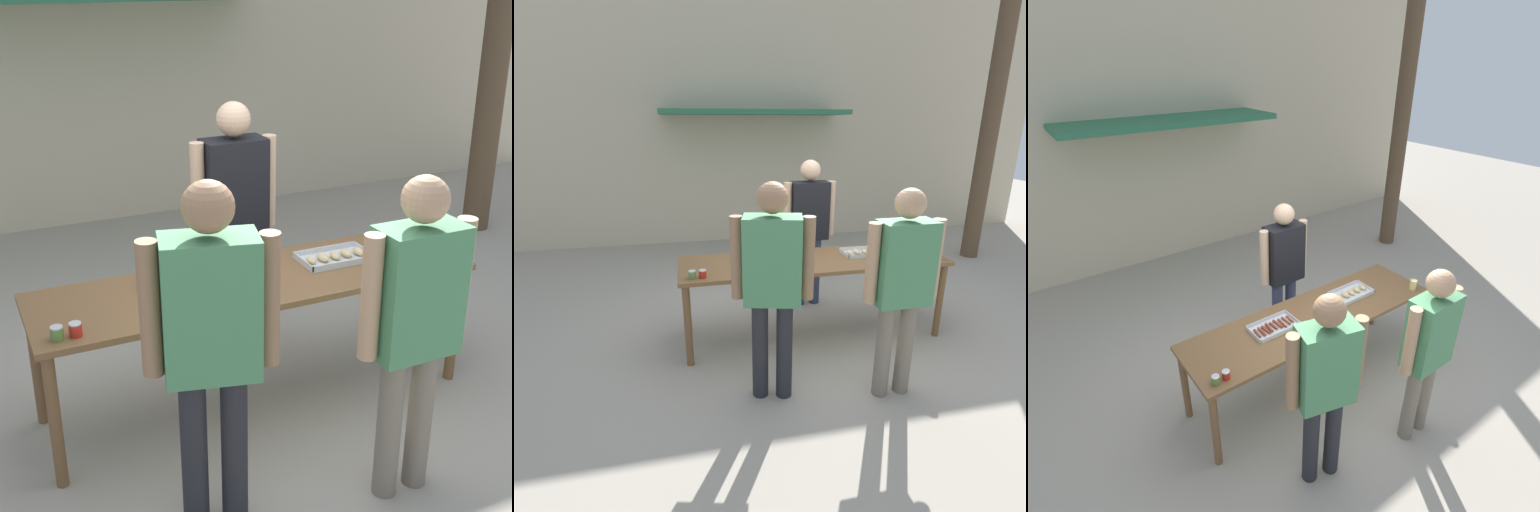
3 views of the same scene
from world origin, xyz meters
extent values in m
plane|color=#A39989|center=(0.00, 0.00, 0.00)|extent=(24.00, 24.00, 0.00)
cube|color=beige|center=(0.00, 4.00, 2.25)|extent=(12.00, 0.12, 4.50)
cube|color=#2D704C|center=(0.00, 3.45, 2.40)|extent=(3.20, 1.00, 0.08)
cube|color=brown|center=(0.00, 0.00, 0.86)|extent=(2.79, 0.78, 0.04)
cylinder|color=brown|center=(-1.33, -0.33, 0.42)|extent=(0.07, 0.07, 0.84)
cylinder|color=brown|center=(1.33, -0.33, 0.42)|extent=(0.07, 0.07, 0.84)
cylinder|color=brown|center=(-1.33, 0.33, 0.42)|extent=(0.07, 0.07, 0.84)
cylinder|color=brown|center=(1.33, 0.33, 0.42)|extent=(0.07, 0.07, 0.84)
cube|color=silver|center=(-0.46, 0.06, 0.88)|extent=(0.48, 0.28, 0.01)
cube|color=silver|center=(-0.46, -0.08, 0.90)|extent=(0.48, 0.01, 0.03)
cube|color=silver|center=(-0.46, 0.20, 0.90)|extent=(0.48, 0.01, 0.03)
cube|color=silver|center=(-0.69, 0.06, 0.90)|extent=(0.01, 0.28, 0.03)
cube|color=silver|center=(-0.22, 0.06, 0.90)|extent=(0.01, 0.28, 0.03)
cylinder|color=brown|center=(-0.65, 0.05, 0.90)|extent=(0.04, 0.13, 0.03)
cylinder|color=brown|center=(-0.60, 0.05, 0.90)|extent=(0.03, 0.14, 0.03)
cylinder|color=brown|center=(-0.55, 0.05, 0.90)|extent=(0.04, 0.13, 0.03)
cylinder|color=brown|center=(-0.51, 0.06, 0.90)|extent=(0.04, 0.14, 0.03)
cylinder|color=brown|center=(-0.46, 0.06, 0.90)|extent=(0.03, 0.13, 0.03)
cylinder|color=brown|center=(-0.40, 0.06, 0.90)|extent=(0.04, 0.14, 0.03)
cylinder|color=brown|center=(-0.36, 0.05, 0.90)|extent=(0.03, 0.15, 0.02)
cylinder|color=brown|center=(-0.31, 0.06, 0.90)|extent=(0.03, 0.14, 0.02)
cylinder|color=brown|center=(-0.26, 0.06, 0.90)|extent=(0.03, 0.12, 0.02)
cube|color=silver|center=(0.59, 0.06, 0.88)|extent=(0.48, 0.28, 0.01)
cube|color=silver|center=(0.59, -0.08, 0.90)|extent=(0.48, 0.01, 0.03)
cube|color=silver|center=(0.59, 0.20, 0.90)|extent=(0.48, 0.01, 0.03)
cube|color=silver|center=(0.36, 0.06, 0.90)|extent=(0.01, 0.28, 0.03)
cube|color=silver|center=(0.83, 0.06, 0.90)|extent=(0.01, 0.28, 0.03)
ellipsoid|color=#D6B77F|center=(0.42, 0.06, 0.91)|extent=(0.05, 0.09, 0.04)
ellipsoid|color=#D6B77F|center=(0.51, 0.06, 0.91)|extent=(0.07, 0.12, 0.05)
ellipsoid|color=#D6B77F|center=(0.59, 0.06, 0.91)|extent=(0.07, 0.11, 0.04)
ellipsoid|color=#D6B77F|center=(0.68, 0.06, 0.91)|extent=(0.07, 0.11, 0.05)
ellipsoid|color=#D6B77F|center=(0.77, 0.05, 0.91)|extent=(0.07, 0.11, 0.05)
cylinder|color=#567A38|center=(-1.26, -0.28, 0.91)|extent=(0.07, 0.07, 0.07)
cylinder|color=#B2B2B7|center=(-1.26, -0.28, 0.95)|extent=(0.07, 0.07, 0.01)
cylinder|color=#B22319|center=(-1.16, -0.27, 0.91)|extent=(0.07, 0.07, 0.07)
cylinder|color=#B2B2B7|center=(-1.16, -0.27, 0.95)|extent=(0.07, 0.07, 0.01)
cylinder|color=#DBC67A|center=(1.26, -0.27, 0.93)|extent=(0.08, 0.08, 0.11)
cylinder|color=#333851|center=(0.09, 0.78, 0.44)|extent=(0.13, 0.13, 0.88)
cylinder|color=#333851|center=(0.28, 0.78, 0.44)|extent=(0.13, 0.13, 0.88)
cube|color=black|center=(0.19, 0.78, 1.22)|extent=(0.44, 0.25, 0.69)
sphere|color=#DBAD89|center=(0.19, 0.78, 1.71)|extent=(0.24, 0.24, 0.24)
cylinder|color=#DBAD89|center=(-0.09, 0.78, 1.24)|extent=(0.10, 0.10, 0.66)
cylinder|color=#DBAD89|center=(0.46, 0.78, 1.24)|extent=(0.10, 0.10, 0.66)
cylinder|color=#232328|center=(-0.55, -0.95, 0.44)|extent=(0.13, 0.13, 0.88)
cylinder|color=#232328|center=(-0.75, -0.90, 0.44)|extent=(0.13, 0.13, 0.88)
cube|color=#478456|center=(-0.65, -0.93, 1.23)|extent=(0.49, 0.35, 0.70)
sphere|color=#936B4C|center=(-0.65, -0.93, 1.72)|extent=(0.24, 0.24, 0.24)
cylinder|color=#936B4C|center=(-0.38, -0.99, 1.25)|extent=(0.10, 0.10, 0.66)
cylinder|color=#936B4C|center=(-0.92, -0.86, 1.25)|extent=(0.10, 0.10, 0.66)
cylinder|color=#756B5B|center=(0.46, -1.11, 0.43)|extent=(0.13, 0.13, 0.86)
cylinder|color=#756B5B|center=(0.26, -1.11, 0.43)|extent=(0.13, 0.13, 0.86)
cube|color=#478456|center=(0.36, -1.11, 1.20)|extent=(0.44, 0.25, 0.68)
sphere|color=tan|center=(0.36, -1.11, 1.67)|extent=(0.23, 0.23, 0.23)
cylinder|color=tan|center=(0.63, -1.11, 1.21)|extent=(0.10, 0.10, 0.65)
cylinder|color=tan|center=(0.09, -1.11, 1.21)|extent=(0.10, 0.10, 0.65)
cylinder|color=brown|center=(3.56, 2.03, 3.22)|extent=(0.28, 0.28, 6.44)
camera|label=1|loc=(-1.67, -3.66, 2.70)|focal=50.00mm
camera|label=2|loc=(-1.28, -3.76, 2.25)|focal=28.00mm
camera|label=3|loc=(-2.23, -2.59, 3.30)|focal=28.00mm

